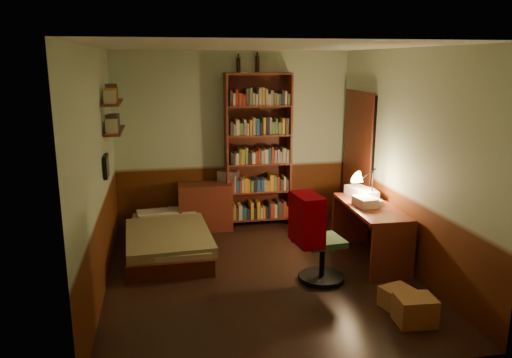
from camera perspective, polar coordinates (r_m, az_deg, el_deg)
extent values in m
cube|color=black|center=(5.98, 0.47, -10.96)|extent=(3.50, 4.00, 0.02)
cube|color=silver|center=(5.45, 0.52, 15.02)|extent=(3.50, 4.00, 0.02)
cube|color=#A4BB98|center=(7.52, -2.59, 4.54)|extent=(3.50, 0.02, 2.60)
cube|color=#A4BB98|center=(5.50, -17.78, 0.62)|extent=(0.02, 4.00, 2.60)
cube|color=#A4BB98|center=(6.16, 16.76, 2.01)|extent=(0.02, 4.00, 2.60)
cube|color=#A4BB98|center=(3.69, 6.79, -4.98)|extent=(3.50, 0.02, 2.60)
cube|color=black|center=(7.35, 11.67, 1.70)|extent=(0.06, 0.90, 2.00)
cube|color=#3E160B|center=(7.34, 11.41, 1.69)|extent=(0.02, 0.98, 2.08)
cube|color=olive|center=(6.67, -10.03, -5.88)|extent=(1.01, 1.87, 0.55)
cube|color=#5C2316|center=(7.43, -5.81, -3.14)|extent=(0.80, 0.42, 0.70)
cube|color=#B2B2B7|center=(7.48, -3.18, 0.39)|extent=(0.35, 0.32, 0.15)
cube|color=#5C2316|center=(7.44, 0.25, 3.25)|extent=(0.98, 0.31, 2.29)
cylinder|color=black|center=(7.39, -2.01, 12.88)|extent=(0.05, 0.05, 0.21)
cylinder|color=black|center=(7.44, 0.16, 12.99)|extent=(0.07, 0.07, 0.23)
cube|color=#5C2316|center=(6.43, 12.87, -6.02)|extent=(0.59, 1.34, 0.71)
cube|color=silver|center=(6.72, 11.59, -1.38)|extent=(0.30, 0.36, 0.13)
cone|color=black|center=(6.53, 13.17, -0.08)|extent=(0.20, 0.20, 0.53)
cube|color=#2E5433|center=(5.68, 7.66, -6.19)|extent=(0.61, 0.55, 1.13)
cube|color=#96000C|center=(5.63, 5.16, 2.60)|extent=(0.42, 0.54, 0.56)
cube|color=#5C2316|center=(6.51, -15.86, 5.34)|extent=(0.20, 0.90, 0.03)
cube|color=#5C2316|center=(6.48, -16.06, 8.41)|extent=(0.20, 0.90, 0.03)
cube|color=black|center=(6.09, -16.76, 1.40)|extent=(0.04, 0.32, 0.26)
cube|color=#A77647|center=(5.15, 17.71, -14.09)|extent=(0.38, 0.31, 0.27)
cube|color=#A77647|center=(5.41, 15.77, -12.87)|extent=(0.36, 0.32, 0.21)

